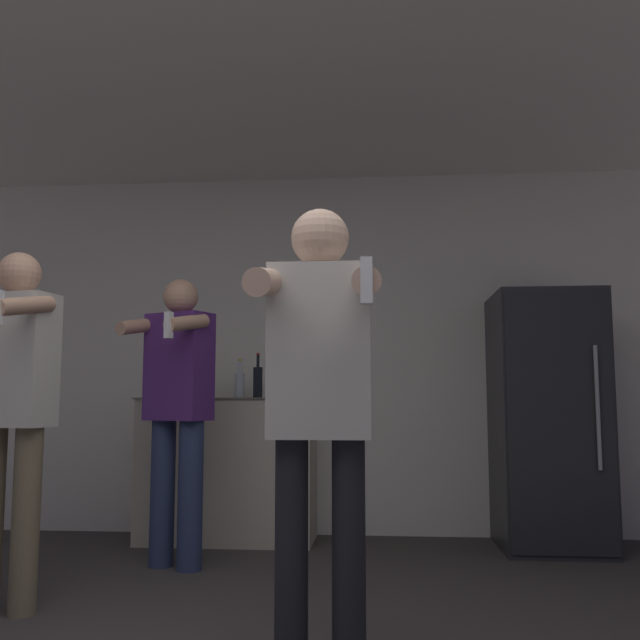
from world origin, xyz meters
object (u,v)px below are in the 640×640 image
Objects in this scene: bottle_red_label at (240,384)px; person_woman_foreground at (320,387)px; refrigerator at (547,419)px; person_man_side at (12,397)px; person_spectator_back at (178,403)px; bottle_amber_bourbon at (258,381)px; bottle_dark_rum at (175,378)px.

person_woman_foreground is at bearing -72.33° from bottle_red_label.
refrigerator reaches higher than person_man_side.
refrigerator is 0.99× the size of person_spectator_back.
bottle_red_label is 1.83m from person_man_side.
person_man_side is 1.03m from person_spectator_back.
bottle_amber_bourbon is (0.12, -0.00, 0.02)m from bottle_red_label.
bottle_amber_bourbon is at bearing 64.01° from person_man_side.
bottle_red_label is 0.13m from bottle_amber_bourbon.
refrigerator reaches higher than person_woman_foreground.
person_woman_foreground is 1.59m from person_man_side.
bottle_dark_rum is (-2.46, 0.08, 0.27)m from refrigerator.
person_woman_foreground is at bearing -75.12° from bottle_amber_bourbon.
bottle_red_label is at bearing 107.67° from person_woman_foreground.
person_spectator_back reaches higher than bottle_amber_bourbon.
person_man_side is at bearing -119.36° from person_spectator_back.
refrigerator is at bearing 60.84° from person_woman_foreground.
bottle_dark_rum is 0.20× the size of person_spectator_back.
bottle_red_label is 2.47m from person_woman_foreground.
person_man_side reaches higher than person_woman_foreground.
person_woman_foreground is 0.99× the size of person_man_side.
bottle_red_label is at bearing 180.00° from bottle_amber_bourbon.
bottle_dark_rum is at bearing 180.00° from bottle_red_label.
bottle_dark_rum is 0.85m from person_spectator_back.
refrigerator is 4.91× the size of bottle_dark_rum.
person_spectator_back is at bearing -111.97° from bottle_amber_bourbon.
person_spectator_back is (-2.21, -0.71, 0.10)m from refrigerator.
person_man_side is at bearing 155.52° from person_woman_foreground.
bottle_dark_rum is 1.07× the size of bottle_amber_bourbon.
person_spectator_back reaches higher than person_woman_foreground.
person_woman_foreground is 0.98× the size of person_spectator_back.
bottle_dark_rum is at bearing 117.05° from person_woman_foreground.
person_man_side is at bearing -98.36° from bottle_dark_rum.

